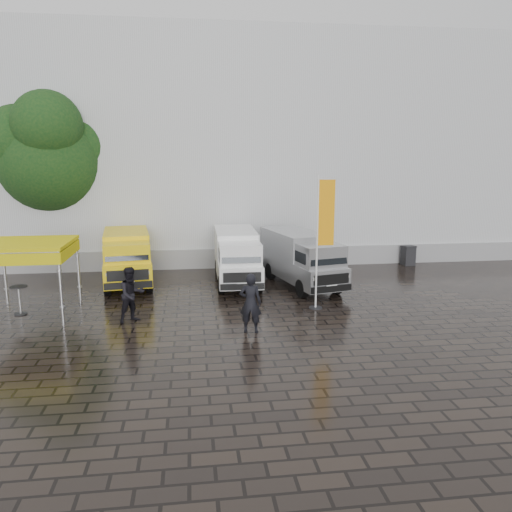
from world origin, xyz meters
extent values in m
plane|color=black|center=(0.00, 0.00, 0.00)|extent=(120.00, 120.00, 0.00)
cube|color=silver|center=(2.00, 16.00, 6.00)|extent=(44.00, 16.00, 12.00)
cube|color=gray|center=(2.00, 7.95, 0.50)|extent=(44.00, 0.15, 1.00)
cylinder|color=silver|center=(-10.75, 2.45, 1.26)|extent=(0.10, 0.10, 2.52)
cylinder|color=silver|center=(-8.03, 2.45, 1.26)|extent=(0.10, 0.10, 2.52)
cylinder|color=silver|center=(-8.03, -0.27, 1.26)|extent=(0.10, 0.10, 2.52)
cube|color=yellow|center=(-9.39, 1.09, 2.62)|extent=(2.93, 2.93, 0.12)
cube|color=yellow|center=(-9.39, -0.35, 2.32)|extent=(2.88, 0.04, 0.40)
cylinder|color=black|center=(0.98, 0.47, 0.02)|extent=(0.50, 0.50, 0.04)
cylinder|color=white|center=(0.98, 0.47, 2.51)|extent=(0.07, 0.07, 5.03)
cube|color=#FF9F0D|center=(1.31, 0.47, 3.62)|extent=(0.60, 0.03, 2.41)
cylinder|color=black|center=(-10.42, 8.67, 2.28)|extent=(0.64, 0.64, 4.55)
sphere|color=#103415|center=(-10.42, 8.67, 5.46)|extent=(5.01, 5.01, 5.01)
sphere|color=#103415|center=(-11.02, 9.57, 7.51)|extent=(2.96, 2.96, 2.96)
cylinder|color=black|center=(-9.85, 1.11, 0.53)|extent=(0.60, 0.60, 1.06)
cube|color=black|center=(7.74, 7.39, 0.52)|extent=(0.69, 0.69, 1.04)
imported|color=black|center=(-1.77, -1.81, 0.99)|extent=(0.81, 0.64, 1.97)
imported|color=black|center=(-5.71, -0.23, 0.97)|extent=(1.19, 1.13, 1.94)
camera|label=1|loc=(-3.59, -17.24, 5.62)|focal=35.00mm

